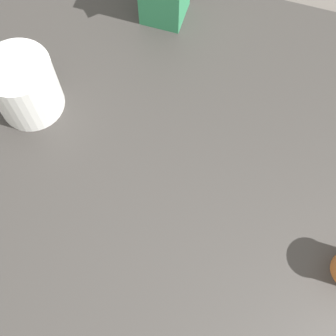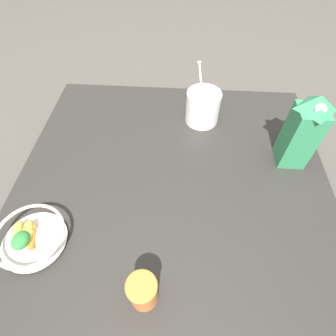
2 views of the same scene
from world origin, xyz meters
name	(u,v)px [view 1 (image 1 of 2)]	position (x,y,z in m)	size (l,w,h in m)	color
ground_plane	(165,195)	(0.00, 0.00, 0.00)	(6.00, 6.00, 0.00)	#4C4742
countertop	(165,192)	(0.00, 0.00, 0.02)	(1.07, 1.07, 0.03)	#2D2B28
yogurt_tub	(23,84)	(0.10, 0.32, 0.11)	(0.13, 0.15, 0.22)	white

